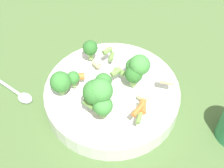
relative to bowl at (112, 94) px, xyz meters
The scene contains 4 objects.
ground_plane 0.03m from the bowl, ahead, with size 3.00×3.00×0.00m, color #4C6B38.
bowl is the anchor object (origin of this frame).
pasta_salad 0.07m from the bowl, 152.70° to the right, with size 0.22×0.23×0.09m.
spoon 0.22m from the bowl, 143.25° to the left, with size 0.09×0.17×0.01m.
Camera 1 is at (-0.20, -0.36, 0.54)m, focal length 50.00 mm.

